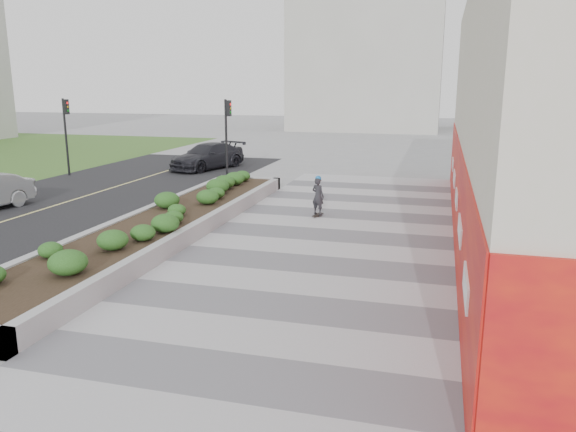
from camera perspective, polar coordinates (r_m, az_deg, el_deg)
name	(u,v)px	position (r m, az deg, el deg)	size (l,w,h in m)	color
ground	(251,340)	(11.33, -3.76, -12.48)	(160.00, 160.00, 0.00)	gray
walkway	(291,288)	(13.97, 0.26, -7.34)	(8.00, 36.00, 0.01)	#A8A8AD
building	(567,117)	(18.99, 26.49, 9.03)	(6.04, 24.08, 8.00)	beige
planter	(164,221)	(19.38, -12.50, -0.51)	(3.00, 18.00, 0.90)	#9E9EA0
street	(5,221)	(23.18, -26.85, -0.47)	(10.00, 40.00, 0.00)	black
traffic_signal_near	(227,128)	(29.22, -6.18, 8.89)	(0.33, 0.28, 4.20)	black
traffic_signal_far	(66,125)	(33.26, -21.62, 8.57)	(0.33, 0.28, 4.20)	black
distant_bldg_north_l	(369,37)	(65.38, 8.19, 17.51)	(16.00, 12.00, 20.00)	#ADAAA3
distant_bldg_north_r	(559,18)	(70.96, 25.86, 17.66)	(14.00, 10.00, 24.00)	#ADAAA3
manhole_cover	(310,290)	(13.86, 2.27, -7.53)	(0.44, 0.44, 0.01)	#595654
skateboarder	(318,196)	(21.32, 3.06, 2.06)	(0.61, 0.74, 1.58)	beige
car_dark	(207,156)	(34.04, -8.18, 6.04)	(2.11, 5.19, 1.51)	black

